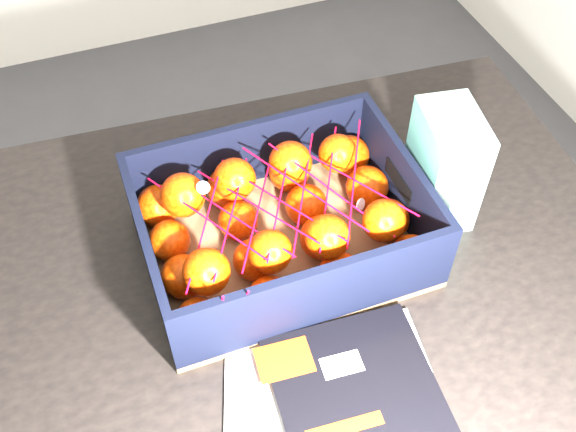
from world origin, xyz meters
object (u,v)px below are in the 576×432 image
object	(u,v)px
table	(255,314)
retail_carton	(444,165)
produce_crate	(281,231)
magazine_stack	(346,422)

from	to	relation	value
table	retail_carton	xyz separation A→B (m)	(0.33, 0.04, 0.19)
table	produce_crate	distance (m)	0.16
produce_crate	magazine_stack	bearing A→B (deg)	-94.00
table	produce_crate	size ratio (longest dim) A/B	3.05
table	retail_carton	world-z (taller)	retail_carton
table	produce_crate	bearing A→B (deg)	33.91
retail_carton	produce_crate	bearing A→B (deg)	-171.81
retail_carton	table	bearing A→B (deg)	-164.56
magazine_stack	table	bearing A→B (deg)	98.68
table	magazine_stack	world-z (taller)	magazine_stack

